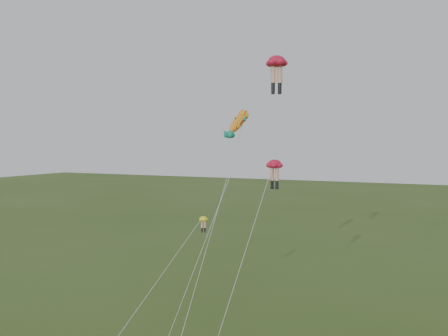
% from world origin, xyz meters
% --- Properties ---
extents(legs_kite_red_high, '(6.41, 9.37, 20.70)m').
position_xyz_m(legs_kite_red_high, '(4.52, 6.79, 19.85)').
color(legs_kite_red_high, red).
rests_on(legs_kite_red_high, ground).
extents(legs_kite_red_mid, '(2.57, 7.96, 12.86)m').
position_xyz_m(legs_kite_red_mid, '(4.99, 5.12, 12.11)').
color(legs_kite_red_mid, red).
rests_on(legs_kite_red_mid, ground).
extents(legs_kite_yellow, '(2.84, 10.49, 8.20)m').
position_xyz_m(legs_kite_yellow, '(-1.38, 4.99, 7.21)').
color(legs_kite_yellow, yellow).
rests_on(legs_kite_yellow, ground).
extents(fish_kite, '(1.50, 10.89, 16.98)m').
position_xyz_m(fish_kite, '(1.29, 7.13, 15.66)').
color(fish_kite, yellow).
rests_on(fish_kite, ground).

